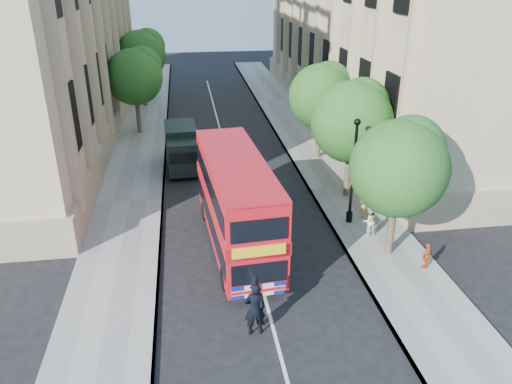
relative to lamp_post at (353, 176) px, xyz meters
name	(u,v)px	position (x,y,z in m)	size (l,w,h in m)	color
ground	(268,309)	(-5.00, -6.00, -2.51)	(120.00, 120.00, 0.00)	black
pavement_right	(339,188)	(0.75, 4.00, -2.45)	(3.50, 80.00, 0.12)	gray
pavement_left	(130,201)	(-10.75, 4.00, -2.45)	(3.50, 80.00, 0.12)	gray
building_right	(395,1)	(8.80, 18.00, 6.49)	(12.00, 38.00, 18.00)	tan
building_left	(14,5)	(-18.80, 18.00, 6.49)	(12.00, 38.00, 18.00)	tan
tree_right_near	(400,163)	(0.84, -2.97, 1.74)	(4.00, 4.00, 6.08)	#473828
tree_right_mid	(353,117)	(0.84, 3.03, 1.93)	(4.20, 4.20, 6.37)	#473828
tree_right_far	(322,93)	(0.84, 9.03, 1.80)	(4.00, 4.00, 6.15)	#473828
tree_left_far	(135,74)	(-10.96, 16.03, 1.93)	(4.00, 4.00, 6.30)	#473828
tree_left_back	(141,52)	(-10.96, 24.03, 2.20)	(4.20, 4.20, 6.65)	#473828
lamp_post	(353,176)	(0.00, 0.00, 0.00)	(0.32, 0.32, 5.16)	black
double_decker_bus	(236,201)	(-5.63, -1.37, -0.26)	(2.97, 8.96, 4.07)	red
box_van	(182,149)	(-7.89, 8.45, -1.24)	(2.09, 4.64, 2.60)	black
police_constable	(255,309)	(-5.66, -7.19, -1.50)	(0.74, 0.49, 2.03)	black
woman_pedestrian	(369,221)	(0.45, -1.39, -1.66)	(0.71, 0.55, 1.46)	white
child_a	(427,256)	(1.83, -4.40, -1.82)	(0.67, 0.28, 1.15)	#D85B26
child_b	(363,208)	(0.79, 0.35, -1.90)	(0.64, 0.37, 0.99)	gold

